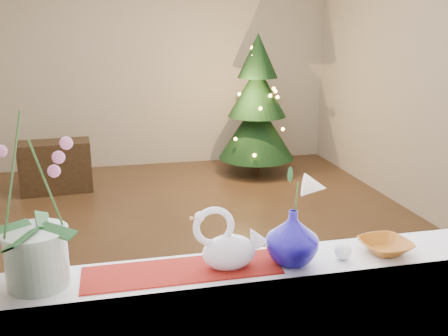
# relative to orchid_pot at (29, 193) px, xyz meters

# --- Properties ---
(ground) EXTENTS (5.00, 5.00, 0.00)m
(ground) POSITION_rel_orchid_pot_xyz_m (0.86, 2.35, -1.24)
(ground) COLOR #3D2719
(ground) RESTS_ON ground
(wall_back) EXTENTS (4.50, 0.10, 2.70)m
(wall_back) POSITION_rel_orchid_pot_xyz_m (0.86, 4.85, 0.11)
(wall_back) COLOR #BBB3A4
(wall_back) RESTS_ON ground
(wall_front) EXTENTS (4.50, 0.10, 2.70)m
(wall_front) POSITION_rel_orchid_pot_xyz_m (0.86, -0.15, 0.11)
(wall_front) COLOR #BBB3A4
(wall_front) RESTS_ON ground
(wall_right) EXTENTS (0.10, 5.00, 2.70)m
(wall_right) POSITION_rel_orchid_pot_xyz_m (3.11, 2.35, 0.11)
(wall_right) COLOR #BBB3A4
(wall_right) RESTS_ON ground
(windowsill) EXTENTS (2.20, 0.26, 0.04)m
(windowsill) POSITION_rel_orchid_pot_xyz_m (0.86, -0.02, -0.34)
(windowsill) COLOR white
(windowsill) RESTS_ON window_apron
(window_frame) EXTENTS (2.22, 0.06, 1.60)m
(window_frame) POSITION_rel_orchid_pot_xyz_m (0.86, -0.12, 0.46)
(window_frame) COLOR white
(window_frame) RESTS_ON windowsill
(runner) EXTENTS (0.70, 0.20, 0.01)m
(runner) POSITION_rel_orchid_pot_xyz_m (0.48, -0.02, -0.32)
(runner) COLOR maroon
(runner) RESTS_ON windowsill
(orchid_pot) EXTENTS (0.27, 0.27, 0.65)m
(orchid_pot) POSITION_rel_orchid_pot_xyz_m (0.00, 0.00, 0.00)
(orchid_pot) COLOR white
(orchid_pot) RESTS_ON windowsill
(swan) EXTENTS (0.29, 0.18, 0.23)m
(swan) POSITION_rel_orchid_pot_xyz_m (0.65, -0.03, -0.21)
(swan) COLOR silver
(swan) RESTS_ON windowsill
(blue_vase) EXTENTS (0.28, 0.28, 0.23)m
(blue_vase) POSITION_rel_orchid_pot_xyz_m (0.89, -0.03, -0.21)
(blue_vase) COLOR #100775
(blue_vase) RESTS_ON windowsill
(lily) EXTENTS (0.13, 0.07, 0.18)m
(lily) POSITION_rel_orchid_pot_xyz_m (0.89, -0.03, -0.00)
(lily) COLOR white
(lily) RESTS_ON blue_vase
(paperweight) EXTENTS (0.07, 0.07, 0.06)m
(paperweight) POSITION_rel_orchid_pot_xyz_m (1.08, -0.05, -0.29)
(paperweight) COLOR white
(paperweight) RESTS_ON windowsill
(amber_dish) EXTENTS (0.18, 0.18, 0.04)m
(amber_dish) POSITION_rel_orchid_pot_xyz_m (1.27, -0.03, -0.30)
(amber_dish) COLOR #944E0E
(amber_dish) RESTS_ON windowsill
(xmas_tree) EXTENTS (1.05, 1.05, 1.69)m
(xmas_tree) POSITION_rel_orchid_pot_xyz_m (1.99, 4.15, -0.40)
(xmas_tree) COLOR black
(xmas_tree) RESTS_ON ground
(side_table) EXTENTS (0.78, 0.43, 0.56)m
(side_table) POSITION_rel_orchid_pot_xyz_m (-0.36, 3.94, -0.96)
(side_table) COLOR black
(side_table) RESTS_ON ground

